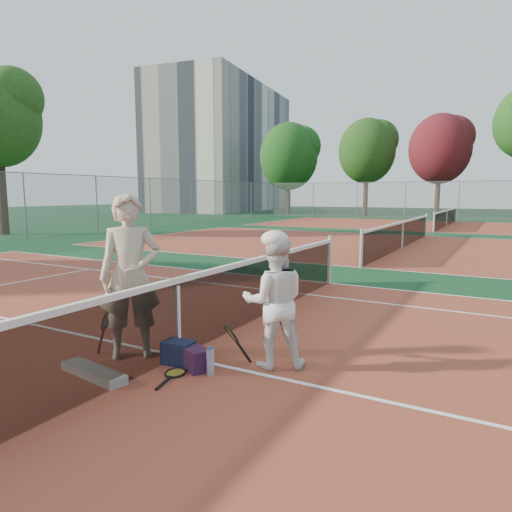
# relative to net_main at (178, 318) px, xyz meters

# --- Properties ---
(ground) EXTENTS (130.00, 130.00, 0.00)m
(ground) POSITION_rel_net_main_xyz_m (0.00, 0.00, -0.51)
(ground) COLOR #0E361B
(ground) RESTS_ON ground
(court_main) EXTENTS (23.77, 10.97, 0.01)m
(court_main) POSITION_rel_net_main_xyz_m (0.00, 0.00, -0.51)
(court_main) COLOR brown
(court_main) RESTS_ON ground
(court_far_a) EXTENTS (23.77, 10.97, 0.01)m
(court_far_a) POSITION_rel_net_main_xyz_m (0.00, 13.50, -0.51)
(court_far_a) COLOR brown
(court_far_a) RESTS_ON ground
(court_far_b) EXTENTS (23.77, 10.97, 0.01)m
(court_far_b) POSITION_rel_net_main_xyz_m (0.00, 27.00, -0.51)
(court_far_b) COLOR brown
(court_far_b) RESTS_ON ground
(net_main) EXTENTS (0.10, 10.98, 1.02)m
(net_main) POSITION_rel_net_main_xyz_m (0.00, 0.00, 0.00)
(net_main) COLOR black
(net_main) RESTS_ON ground
(net_far_a) EXTENTS (0.10, 10.98, 1.02)m
(net_far_a) POSITION_rel_net_main_xyz_m (0.00, 13.50, 0.00)
(net_far_a) COLOR black
(net_far_a) RESTS_ON ground
(net_far_b) EXTENTS (0.10, 10.98, 1.02)m
(net_far_b) POSITION_rel_net_main_xyz_m (0.00, 27.00, 0.00)
(net_far_b) COLOR black
(net_far_b) RESTS_ON ground
(fence_back) EXTENTS (32.00, 0.06, 3.00)m
(fence_back) POSITION_rel_net_main_xyz_m (0.00, 34.00, 0.99)
(fence_back) COLOR slate
(fence_back) RESTS_ON ground
(apartment_block) EXTENTS (12.96, 23.18, 15.00)m
(apartment_block) POSITION_rel_net_main_xyz_m (-28.00, 44.00, 6.99)
(apartment_block) COLOR beige
(apartment_block) RESTS_ON ground
(player_a) EXTENTS (0.88, 0.88, 2.06)m
(player_a) POSITION_rel_net_main_xyz_m (-0.53, -0.26, 0.52)
(player_a) COLOR #B6A68D
(player_a) RESTS_ON ground
(player_b) EXTENTS (0.96, 0.90, 1.57)m
(player_b) POSITION_rel_net_main_xyz_m (1.20, 0.31, 0.28)
(player_b) COLOR white
(player_b) RESTS_ON ground
(racket_red) EXTENTS (0.29, 0.33, 0.59)m
(racket_red) POSITION_rel_net_main_xyz_m (-0.86, -0.38, -0.22)
(racket_red) COLOR maroon
(racket_red) RESTS_ON ground
(racket_black_held) EXTENTS (0.42, 0.44, 0.52)m
(racket_black_held) POSITION_rel_net_main_xyz_m (0.75, 0.06, -0.25)
(racket_black_held) COLOR black
(racket_black_held) RESTS_ON ground
(racket_spare) EXTENTS (0.41, 0.65, 0.03)m
(racket_spare) POSITION_rel_net_main_xyz_m (0.33, -0.47, -0.49)
(racket_spare) COLOR black
(racket_spare) RESTS_ON ground
(sports_bag_navy) EXTENTS (0.39, 0.29, 0.28)m
(sports_bag_navy) POSITION_rel_net_main_xyz_m (0.16, -0.20, -0.37)
(sports_bag_navy) COLOR black
(sports_bag_navy) RESTS_ON ground
(sports_bag_purple) EXTENTS (0.39, 0.34, 0.26)m
(sports_bag_purple) POSITION_rel_net_main_xyz_m (0.46, -0.25, -0.38)
(sports_bag_purple) COLOR #270F2A
(sports_bag_purple) RESTS_ON ground
(net_cover_canvas) EXTENTS (0.99, 0.36, 0.10)m
(net_cover_canvas) POSITION_rel_net_main_xyz_m (-0.43, -0.98, -0.46)
(net_cover_canvas) COLOR slate
(net_cover_canvas) RESTS_ON ground
(water_bottle) EXTENTS (0.09, 0.09, 0.30)m
(water_bottle) POSITION_rel_net_main_xyz_m (0.70, -0.30, -0.36)
(water_bottle) COLOR #C4DFF8
(water_bottle) RESTS_ON ground
(tree_back_0) EXTENTS (5.73, 5.73, 8.99)m
(tree_back_0) POSITION_rel_net_main_xyz_m (-15.95, 37.20, 5.17)
(tree_back_0) COLOR #382314
(tree_back_0) RESTS_ON ground
(tree_back_1) EXTENTS (5.17, 5.17, 8.93)m
(tree_back_1) POSITION_rel_net_main_xyz_m (-8.42, 38.08, 5.42)
(tree_back_1) COLOR #382314
(tree_back_1) RESTS_ON ground
(tree_back_maroon) EXTENTS (5.16, 5.16, 8.80)m
(tree_back_maroon) POSITION_rel_net_main_xyz_m (-2.09, 37.92, 5.31)
(tree_back_maroon) COLOR #382314
(tree_back_maroon) RESTS_ON ground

